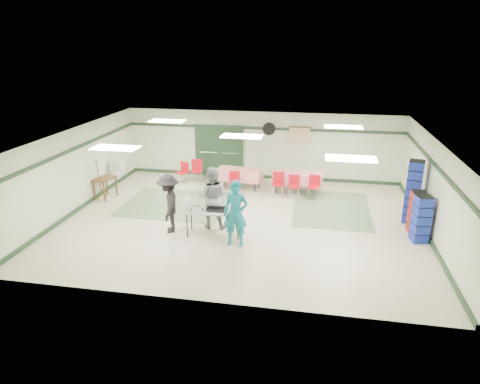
% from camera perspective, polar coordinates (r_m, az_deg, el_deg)
% --- Properties ---
extents(floor, '(11.00, 11.00, 0.00)m').
position_cam_1_polar(floor, '(13.46, 0.22, -3.78)').
color(floor, '#BDB898').
rests_on(floor, ground).
extents(ceiling, '(11.00, 11.00, 0.00)m').
position_cam_1_polar(ceiling, '(12.63, 0.23, 7.54)').
color(ceiling, white).
rests_on(ceiling, wall_back).
extents(wall_back, '(11.00, 0.00, 11.00)m').
position_cam_1_polar(wall_back, '(17.27, 2.87, 6.21)').
color(wall_back, beige).
rests_on(wall_back, floor).
extents(wall_front, '(11.00, 0.00, 11.00)m').
position_cam_1_polar(wall_front, '(8.91, -4.92, -7.09)').
color(wall_front, beige).
rests_on(wall_front, floor).
extents(wall_left, '(0.00, 9.00, 9.00)m').
position_cam_1_polar(wall_left, '(14.92, -21.08, 2.75)').
color(wall_left, beige).
rests_on(wall_left, floor).
extents(wall_right, '(0.00, 9.00, 9.00)m').
position_cam_1_polar(wall_right, '(13.22, 24.39, 0.23)').
color(wall_right, beige).
rests_on(wall_right, floor).
extents(trim_back, '(11.00, 0.06, 0.10)m').
position_cam_1_polar(trim_back, '(17.09, 2.90, 8.47)').
color(trim_back, '#1F3922').
rests_on(trim_back, wall_back).
extents(baseboard_back, '(11.00, 0.06, 0.12)m').
position_cam_1_polar(baseboard_back, '(17.58, 2.79, 2.10)').
color(baseboard_back, '#1F3922').
rests_on(baseboard_back, floor).
extents(trim_left, '(0.06, 9.00, 0.10)m').
position_cam_1_polar(trim_left, '(14.73, -21.31, 5.35)').
color(trim_left, '#1F3922').
rests_on(trim_left, wall_back).
extents(baseboard_left, '(0.06, 9.00, 0.12)m').
position_cam_1_polar(baseboard_left, '(15.30, -20.40, -1.88)').
color(baseboard_left, '#1F3922').
rests_on(baseboard_left, floor).
extents(trim_right, '(0.06, 9.00, 0.10)m').
position_cam_1_polar(trim_right, '(13.02, 24.69, 3.15)').
color(trim_right, '#1F3922').
rests_on(trim_right, wall_back).
extents(baseboard_right, '(0.06, 9.00, 0.12)m').
position_cam_1_polar(baseboard_right, '(13.66, 23.52, -4.87)').
color(baseboard_right, '#1F3922').
rests_on(baseboard_right, floor).
extents(green_patch_a, '(3.50, 3.00, 0.01)m').
position_cam_1_polar(green_patch_a, '(14.95, -8.58, -1.55)').
color(green_patch_a, '#5F7D5B').
rests_on(green_patch_a, floor).
extents(green_patch_b, '(2.50, 3.50, 0.01)m').
position_cam_1_polar(green_patch_b, '(14.68, 12.10, -2.18)').
color(green_patch_b, '#5F7D5B').
rests_on(green_patch_b, floor).
extents(double_door_left, '(0.90, 0.06, 2.10)m').
position_cam_1_polar(double_door_left, '(17.69, -4.28, 5.51)').
color(double_door_left, '#949694').
rests_on(double_door_left, floor).
extents(double_door_right, '(0.90, 0.06, 2.10)m').
position_cam_1_polar(double_door_right, '(17.48, -1.25, 5.39)').
color(double_door_right, '#949694').
rests_on(double_door_right, floor).
extents(door_frame, '(2.00, 0.03, 2.15)m').
position_cam_1_polar(door_frame, '(17.57, -2.81, 5.43)').
color(door_frame, '#1F3922').
rests_on(door_frame, floor).
extents(wall_fan, '(0.50, 0.10, 0.50)m').
position_cam_1_polar(wall_fan, '(17.03, 3.89, 8.41)').
color(wall_fan, black).
rests_on(wall_fan, wall_back).
extents(scroll_banner, '(0.80, 0.02, 0.60)m').
position_cam_1_polar(scroll_banner, '(16.98, 7.94, 7.55)').
color(scroll_banner, '#DEBF8B').
rests_on(scroll_banner, wall_back).
extents(serving_table, '(1.73, 0.79, 0.76)m').
position_cam_1_polar(serving_table, '(12.25, -3.51, -2.64)').
color(serving_table, '#B0B1AB').
rests_on(serving_table, floor).
extents(sheet_tray_right, '(0.59, 0.47, 0.02)m').
position_cam_1_polar(sheet_tray_right, '(12.05, -0.92, -2.69)').
color(sheet_tray_right, silver).
rests_on(sheet_tray_right, serving_table).
extents(sheet_tray_mid, '(0.55, 0.44, 0.02)m').
position_cam_1_polar(sheet_tray_mid, '(12.30, -3.84, -2.24)').
color(sheet_tray_mid, silver).
rests_on(sheet_tray_mid, serving_table).
extents(sheet_tray_left, '(0.65, 0.51, 0.02)m').
position_cam_1_polar(sheet_tray_left, '(12.28, -5.81, -2.33)').
color(sheet_tray_left, silver).
rests_on(sheet_tray_left, serving_table).
extents(baking_pan, '(0.54, 0.36, 0.08)m').
position_cam_1_polar(baking_pan, '(12.19, -3.04, -2.30)').
color(baking_pan, black).
rests_on(baking_pan, serving_table).
extents(foam_box_stack, '(0.23, 0.21, 0.30)m').
position_cam_1_polar(foam_box_stack, '(12.41, -7.16, -1.48)').
color(foam_box_stack, white).
rests_on(foam_box_stack, serving_table).
extents(volunteer_teal, '(0.68, 0.46, 1.85)m').
position_cam_1_polar(volunteer_teal, '(11.54, -0.58, -2.90)').
color(volunteer_teal, '#14758A').
rests_on(volunteer_teal, floor).
extents(volunteer_grey, '(0.93, 0.73, 1.88)m').
position_cam_1_polar(volunteer_grey, '(12.70, -3.75, -0.72)').
color(volunteer_grey, gray).
rests_on(volunteer_grey, floor).
extents(volunteer_dark, '(0.92, 1.26, 1.74)m').
position_cam_1_polar(volunteer_dark, '(12.55, -9.48, -1.54)').
color(volunteer_dark, black).
rests_on(volunteer_dark, floor).
extents(dining_table_a, '(1.82, 0.83, 0.77)m').
position_cam_1_polar(dining_table_a, '(15.92, 7.71, 1.98)').
color(dining_table_a, red).
rests_on(dining_table_a, floor).
extents(dining_table_b, '(1.73, 0.92, 0.77)m').
position_cam_1_polar(dining_table_b, '(16.16, -0.10, 2.42)').
color(dining_table_b, red).
rests_on(dining_table_b, floor).
extents(chair_a, '(0.43, 0.43, 0.82)m').
position_cam_1_polar(chair_a, '(15.41, 7.23, 1.12)').
color(chair_a, red).
rests_on(chair_a, floor).
extents(chair_b, '(0.42, 0.42, 0.88)m').
position_cam_1_polar(chair_b, '(15.44, 5.12, 1.40)').
color(chair_b, red).
rests_on(chair_b, floor).
extents(chair_c, '(0.45, 0.45, 0.84)m').
position_cam_1_polar(chair_c, '(15.39, 9.84, 1.02)').
color(chair_c, red).
rests_on(chair_c, floor).
extents(chair_d, '(0.39, 0.39, 0.82)m').
position_cam_1_polar(chair_d, '(15.66, -0.79, 1.59)').
color(chair_d, red).
rests_on(chair_d, floor).
extents(chair_loose_a, '(0.49, 0.49, 0.91)m').
position_cam_1_polar(chair_loose_a, '(17.02, -5.78, 3.16)').
color(chair_loose_a, red).
rests_on(chair_loose_a, floor).
extents(chair_loose_b, '(0.52, 0.52, 0.84)m').
position_cam_1_polar(chair_loose_b, '(16.97, -7.60, 2.89)').
color(chair_loose_b, red).
rests_on(chair_loose_b, floor).
extents(crate_stack_blue_a, '(0.49, 0.49, 1.35)m').
position_cam_1_polar(crate_stack_blue_a, '(12.85, 23.02, -3.33)').
color(crate_stack_blue_a, '#1A389F').
rests_on(crate_stack_blue_a, floor).
extents(crate_stack_red, '(0.41, 0.41, 1.27)m').
position_cam_1_polar(crate_stack_red, '(13.45, 22.45, -2.45)').
color(crate_stack_red, maroon).
rests_on(crate_stack_red, floor).
extents(crate_stack_blue_b, '(0.53, 0.53, 1.98)m').
position_cam_1_polar(crate_stack_blue_b, '(14.00, 22.07, 0.00)').
color(crate_stack_blue_b, '#1A389F').
rests_on(crate_stack_blue_b, floor).
extents(printer_table, '(0.68, 0.91, 0.74)m').
position_cam_1_polar(printer_table, '(15.91, -17.60, 1.43)').
color(printer_table, brown).
rests_on(printer_table, floor).
extents(office_printer, '(0.49, 0.43, 0.36)m').
position_cam_1_polar(office_printer, '(16.71, -16.08, 3.50)').
color(office_printer, beige).
rests_on(office_printer, printer_table).
extents(broom, '(0.06, 0.24, 1.48)m').
position_cam_1_polar(broom, '(15.73, -18.25, 1.71)').
color(broom, brown).
rests_on(broom, floor).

